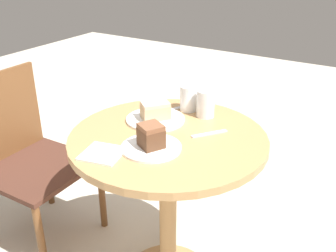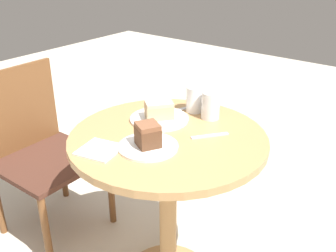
{
  "view_description": "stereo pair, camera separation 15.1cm",
  "coord_description": "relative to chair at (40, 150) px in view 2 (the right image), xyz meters",
  "views": [
    {
      "loc": [
        -1.17,
        -0.72,
        1.44
      ],
      "look_at": [
        0.0,
        0.0,
        0.8
      ],
      "focal_mm": 42.0,
      "sensor_mm": 36.0,
      "label": 1
    },
    {
      "loc": [
        -1.08,
        -0.84,
        1.44
      ],
      "look_at": [
        0.0,
        0.0,
        0.8
      ],
      "focal_mm": 42.0,
      "sensor_mm": 36.0,
      "label": 2
    }
  ],
  "objects": [
    {
      "name": "glass_lemonade",
      "position": [
        0.32,
        -0.82,
        0.35
      ],
      "size": [
        0.08,
        0.08,
        0.12
      ],
      "color": "silver",
      "rests_on": "table"
    },
    {
      "name": "cake_slice_far",
      "position": [
        -0.05,
        -0.79,
        0.35
      ],
      "size": [
        0.11,
        0.11,
        0.09
      ],
      "rotation": [
        0.0,
        0.0,
        2.65
      ],
      "color": "brown",
      "rests_on": "plate_far"
    },
    {
      "name": "fork",
      "position": [
        0.32,
        -0.67,
        0.3
      ],
      "size": [
        0.16,
        0.08,
        0.0
      ],
      "rotation": [
        0.0,
        0.0,
        2.72
      ],
      "color": "silver",
      "rests_on": "table"
    },
    {
      "name": "chair",
      "position": [
        0.0,
        0.0,
        0.0
      ],
      "size": [
        0.48,
        0.46,
        0.88
      ],
      "rotation": [
        0.0,
        0.0,
        0.01
      ],
      "color": "brown",
      "rests_on": "ground_plane"
    },
    {
      "name": "glass_water",
      "position": [
        0.34,
        -0.73,
        0.35
      ],
      "size": [
        0.08,
        0.08,
        0.11
      ],
      "color": "silver",
      "rests_on": "table"
    },
    {
      "name": "napkin_stack",
      "position": [
        -0.17,
        -0.66,
        0.3
      ],
      "size": [
        0.16,
        0.16,
        0.01
      ],
      "rotation": [
        0.0,
        0.0,
        0.22
      ],
      "color": "white",
      "rests_on": "table"
    },
    {
      "name": "cake_slice_near",
      "position": [
        0.17,
        -0.66,
        0.34
      ],
      "size": [
        0.14,
        0.13,
        0.07
      ],
      "rotation": [
        0.0,
        0.0,
        0.89
      ],
      "color": "tan",
      "rests_on": "plate_near"
    },
    {
      "name": "table",
      "position": [
        0.08,
        -0.78,
        0.11
      ],
      "size": [
        0.78,
        0.78,
        0.76
      ],
      "color": "tan",
      "rests_on": "ground_plane"
    },
    {
      "name": "spoon",
      "position": [
        0.17,
        -0.92,
        0.3
      ],
      "size": [
        0.13,
        0.11,
        0.0
      ],
      "rotation": [
        0.0,
        0.0,
        2.5
      ],
      "color": "silver",
      "rests_on": "table"
    },
    {
      "name": "plate_far",
      "position": [
        -0.05,
        -0.79,
        0.3
      ],
      "size": [
        0.22,
        0.22,
        0.01
      ],
      "color": "white",
      "rests_on": "table"
    },
    {
      "name": "plate_near",
      "position": [
        0.17,
        -0.66,
        0.3
      ],
      "size": [
        0.25,
        0.25,
        0.01
      ],
      "color": "white",
      "rests_on": "table"
    }
  ]
}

